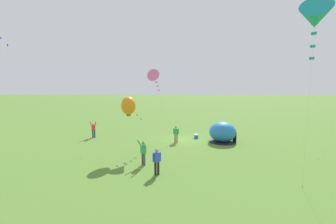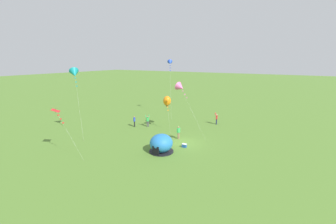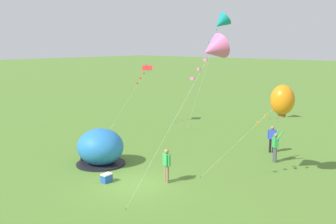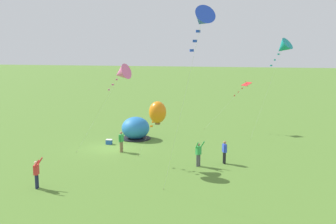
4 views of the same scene
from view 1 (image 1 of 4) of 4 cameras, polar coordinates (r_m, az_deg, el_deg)
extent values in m
plane|color=#517A2D|center=(24.46, 4.46, -7.04)|extent=(300.00, 300.00, 0.00)
ellipsoid|color=#2672BF|center=(23.87, 13.68, -4.96)|extent=(2.70, 2.60, 2.10)
cylinder|color=black|center=(24.08, 13.62, -7.29)|extent=(2.81, 2.81, 0.10)
cube|color=black|center=(24.35, 16.55, -6.02)|extent=(0.16, 0.81, 1.10)
cube|color=#2659B2|center=(25.26, 7.14, -6.20)|extent=(0.39, 0.54, 0.38)
cube|color=white|center=(25.21, 7.15, -5.71)|extent=(0.39, 0.55, 0.06)
cylinder|color=black|center=(14.90, -3.21, -14.11)|extent=(0.15, 0.15, 0.88)
cylinder|color=black|center=(14.97, -2.49, -14.00)|extent=(0.15, 0.15, 0.88)
cube|color=blue|center=(14.69, -2.87, -11.35)|extent=(0.45, 0.39, 0.60)
sphere|color=#9E7051|center=(14.57, -2.88, -9.74)|extent=(0.22, 0.22, 0.22)
cylinder|color=blue|center=(14.60, -3.78, -11.47)|extent=(0.09, 0.09, 0.58)
cylinder|color=blue|center=(14.79, -1.96, -11.22)|extent=(0.09, 0.09, 0.58)
cylinder|color=#8C7251|center=(23.09, 2.28, -6.71)|extent=(0.15, 0.15, 0.88)
cylinder|color=#8C7251|center=(23.15, 1.81, -6.67)|extent=(0.15, 0.15, 0.88)
cube|color=green|center=(22.97, 2.05, -4.89)|extent=(0.44, 0.35, 0.60)
sphere|color=#9E7051|center=(22.89, 2.06, -3.83)|extent=(0.22, 0.22, 0.22)
cylinder|color=green|center=(22.90, 2.65, -4.93)|extent=(0.09, 0.09, 0.58)
cylinder|color=green|center=(23.04, 1.45, -4.85)|extent=(0.09, 0.09, 0.58)
cylinder|color=#1E2347|center=(26.66, -18.13, -5.25)|extent=(0.15, 0.15, 0.88)
cylinder|color=#1E2347|center=(26.70, -18.55, -5.26)|extent=(0.15, 0.15, 0.88)
cube|color=red|center=(26.55, -18.40, -3.69)|extent=(0.42, 0.30, 0.60)
sphere|color=beige|center=(26.48, -18.43, -2.77)|extent=(0.22, 0.22, 0.22)
cylinder|color=red|center=(26.28, -17.91, -2.75)|extent=(0.21, 0.39, 0.50)
cylinder|color=red|center=(26.37, -19.05, -2.76)|extent=(0.09, 0.38, 0.50)
cylinder|color=#4C4C51|center=(16.64, -6.02, -11.93)|extent=(0.15, 0.15, 0.88)
cylinder|color=#4C4C51|center=(16.78, -6.49, -11.77)|extent=(0.15, 0.15, 0.88)
cube|color=green|center=(16.49, -6.29, -9.40)|extent=(0.44, 0.43, 0.60)
sphere|color=#9E7051|center=(16.38, -6.31, -7.96)|extent=(0.22, 0.22, 0.22)
cylinder|color=green|center=(16.08, -6.07, -8.10)|extent=(0.27, 0.37, 0.50)
cylinder|color=green|center=(16.47, -7.32, -7.78)|extent=(0.35, 0.31, 0.50)
cylinder|color=brown|center=(21.31, 33.71, -10.03)|extent=(0.03, 0.03, 0.06)
cylinder|color=silver|center=(24.03, -1.50, 0.75)|extent=(1.21, 4.46, 6.63)
cylinder|color=brown|center=(26.72, 0.00, -5.81)|extent=(0.03, 0.03, 0.06)
cone|color=pink|center=(21.75, -3.37, 8.90)|extent=(1.50, 1.59, 1.45)
cube|color=pink|center=(22.14, -2.99, 7.62)|extent=(0.20, 0.07, 0.12)
cube|color=pink|center=(22.48, -2.68, 6.57)|extent=(0.21, 0.13, 0.12)
cube|color=pink|center=(22.83, -2.38, 5.55)|extent=(0.20, 0.07, 0.12)
cylinder|color=silver|center=(18.29, -30.19, 3.04)|extent=(4.47, 2.86, 9.73)
cylinder|color=brown|center=(19.37, -21.39, -10.96)|extent=(0.03, 0.03, 0.06)
cube|color=blue|center=(18.59, -36.84, 14.86)|extent=(0.11, 0.21, 0.12)
cube|color=blue|center=(18.50, -35.62, 13.63)|extent=(0.17, 0.20, 0.12)
cylinder|color=silver|center=(12.97, 31.96, -0.71)|extent=(1.46, 2.49, 8.53)
cylinder|color=brown|center=(15.39, 30.94, -15.98)|extent=(0.03, 0.03, 0.06)
cone|color=teal|center=(11.82, 33.31, 19.50)|extent=(1.86, 1.99, 1.61)
cube|color=teal|center=(12.07, 33.07, 16.38)|extent=(0.18, 0.18, 0.12)
cube|color=teal|center=(12.31, 32.88, 13.84)|extent=(0.20, 0.16, 0.12)
cube|color=teal|center=(12.57, 32.70, 11.40)|extent=(0.18, 0.19, 0.12)
cylinder|color=silver|center=(20.01, -4.78, -4.00)|extent=(3.19, 2.43, 4.13)
cylinder|color=brown|center=(21.55, -0.15, -8.78)|extent=(0.03, 0.03, 0.06)
ellipsoid|color=orange|center=(18.78, -10.03, 1.60)|extent=(1.19, 1.19, 1.50)
cube|color=brown|center=(18.86, -9.98, -0.66)|extent=(0.30, 0.30, 0.21)
cube|color=orange|center=(19.02, -8.81, 0.34)|extent=(0.16, 0.20, 0.12)
cube|color=orange|center=(19.24, -7.81, -0.71)|extent=(0.18, 0.19, 0.12)
cube|color=orange|center=(19.47, -6.84, -1.73)|extent=(0.17, 0.19, 0.12)
camera|label=2|loc=(44.15, 37.19, 11.17)|focal=24.00mm
camera|label=3|loc=(38.57, -17.47, 7.87)|focal=42.00mm
camera|label=4|loc=(31.66, -67.99, 7.54)|focal=42.00mm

